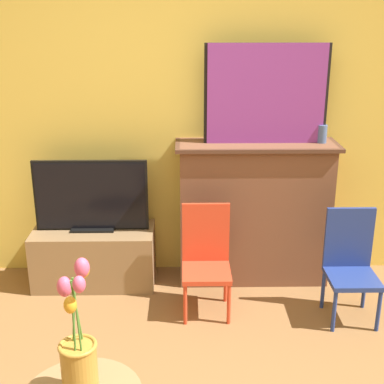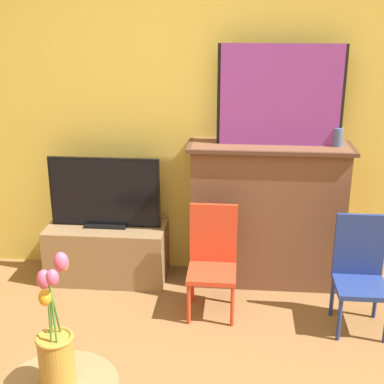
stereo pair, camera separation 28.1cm
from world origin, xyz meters
TOP-DOWN VIEW (x-y plane):
  - wall_back at (0.00, 2.13)m, footprint 8.00×0.06m
  - fireplace_mantel at (0.46, 1.94)m, footprint 1.08×0.35m
  - painting at (0.51, 1.95)m, footprint 0.81×0.03m
  - mantel_candle at (0.89, 1.94)m, footprint 0.06×0.06m
  - tv_stand at (-0.65, 1.88)m, footprint 0.83×0.39m
  - tv_monitor at (-0.65, 1.89)m, footprint 0.77×0.12m
  - chair_red at (0.11, 1.54)m, footprint 0.30×0.30m
  - chair_blue at (1.00, 1.44)m, footprint 0.30×0.30m
  - vase_tulips at (-0.43, 0.20)m, footprint 0.15×0.19m

SIDE VIEW (x-z plane):
  - tv_stand at x=-0.65m, z-range 0.00..0.40m
  - chair_red at x=0.11m, z-range 0.02..0.71m
  - chair_blue at x=1.00m, z-range 0.02..0.71m
  - fireplace_mantel at x=0.46m, z-range 0.01..1.01m
  - vase_tulips at x=-0.43m, z-range 0.34..0.89m
  - tv_monitor at x=-0.65m, z-range 0.39..0.89m
  - mantel_candle at x=0.89m, z-range 1.00..1.11m
  - painting at x=0.51m, z-range 1.00..1.64m
  - wall_back at x=0.00m, z-range 0.00..2.70m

